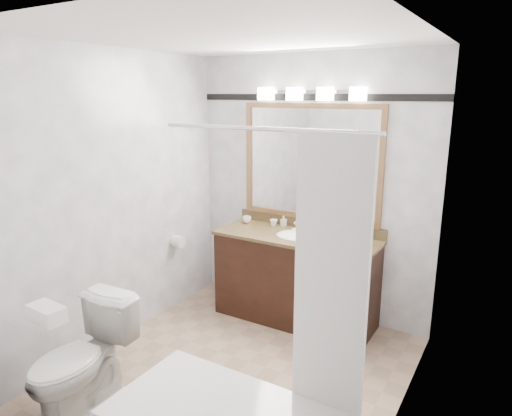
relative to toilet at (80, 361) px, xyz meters
The scene contains 14 objects.
room 1.42m from the toilet, 54.26° to the left, with size 2.42×2.62×2.52m.
vanity 2.05m from the toilet, 71.13° to the left, with size 1.53×0.58×0.97m.
mirror 2.56m from the toilet, 73.27° to the left, with size 1.40×0.04×1.10m.
vanity_light_bar 2.85m from the toilet, 72.87° to the left, with size 1.02×0.14×0.12m.
accent_stripe 2.88m from the toilet, 73.35° to the left, with size 2.40×0.01×0.06m, color black.
tp_roll 1.68m from the toilet, 106.78° to the left, with size 0.12×0.12×0.11m, color white.
toilet is the anchor object (origin of this frame).
tissue_box 0.48m from the toilet, 90.00° to the right, with size 0.24×0.13×0.10m, color white.
coffee_maker 2.27m from the toilet, 59.32° to the left, with size 0.16×0.21×0.31m.
cup_left 2.13m from the toilet, 89.05° to the left, with size 0.09×0.09×0.07m, color white.
cup_right 2.19m from the toilet, 81.17° to the left, with size 0.07×0.07×0.07m, color white.
soap_bottle_a 2.25m from the toilet, 79.18° to the left, with size 0.05×0.05×0.11m, color white.
soap_bottle_b 2.25m from the toilet, 71.51° to the left, with size 0.07×0.07×0.09m, color white.
soap_bar 2.19m from the toilet, 73.83° to the left, with size 0.07×0.05×0.02m, color beige.
Camera 1 is at (1.75, -2.65, 2.13)m, focal length 32.00 mm.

